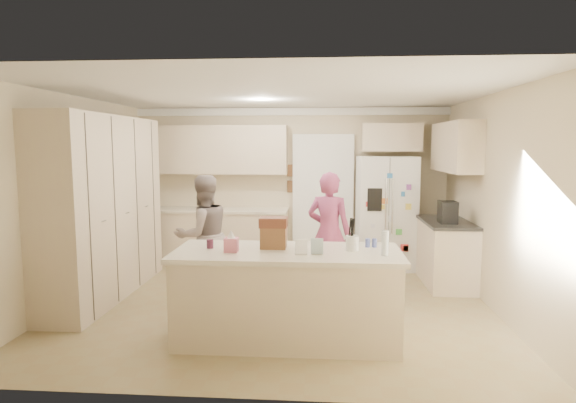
# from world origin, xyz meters

# --- Properties ---
(floor) EXTENTS (5.20, 4.60, 0.02)m
(floor) POSITION_xyz_m (0.00, 0.00, -0.01)
(floor) COLOR #8C784F
(floor) RESTS_ON ground
(ceiling) EXTENTS (5.20, 4.60, 0.02)m
(ceiling) POSITION_xyz_m (0.00, 0.00, 2.61)
(ceiling) COLOR white
(ceiling) RESTS_ON wall_back
(wall_back) EXTENTS (5.20, 0.02, 2.60)m
(wall_back) POSITION_xyz_m (0.00, 2.31, 1.30)
(wall_back) COLOR beige
(wall_back) RESTS_ON ground
(wall_front) EXTENTS (5.20, 0.02, 2.60)m
(wall_front) POSITION_xyz_m (0.00, -2.31, 1.30)
(wall_front) COLOR beige
(wall_front) RESTS_ON ground
(wall_left) EXTENTS (0.02, 4.60, 2.60)m
(wall_left) POSITION_xyz_m (-2.61, 0.00, 1.30)
(wall_left) COLOR beige
(wall_left) RESTS_ON ground
(wall_right) EXTENTS (0.02, 4.60, 2.60)m
(wall_right) POSITION_xyz_m (2.61, 0.00, 1.30)
(wall_right) COLOR beige
(wall_right) RESTS_ON ground
(crown_back) EXTENTS (5.20, 0.08, 0.12)m
(crown_back) POSITION_xyz_m (0.00, 2.26, 2.53)
(crown_back) COLOR white
(crown_back) RESTS_ON wall_back
(pantry_bank) EXTENTS (0.60, 2.60, 2.35)m
(pantry_bank) POSITION_xyz_m (-2.30, 0.20, 1.18)
(pantry_bank) COLOR beige
(pantry_bank) RESTS_ON floor
(back_base_cab) EXTENTS (2.20, 0.60, 0.88)m
(back_base_cab) POSITION_xyz_m (-1.15, 2.00, 0.44)
(back_base_cab) COLOR beige
(back_base_cab) RESTS_ON floor
(back_countertop) EXTENTS (2.24, 0.63, 0.04)m
(back_countertop) POSITION_xyz_m (-1.15, 1.99, 0.90)
(back_countertop) COLOR silver
(back_countertop) RESTS_ON back_base_cab
(back_upper_cab) EXTENTS (2.20, 0.35, 0.80)m
(back_upper_cab) POSITION_xyz_m (-1.15, 2.12, 1.90)
(back_upper_cab) COLOR beige
(back_upper_cab) RESTS_ON wall_back
(doorway_opening) EXTENTS (0.90, 0.06, 2.10)m
(doorway_opening) POSITION_xyz_m (0.55, 2.28, 1.05)
(doorway_opening) COLOR black
(doorway_opening) RESTS_ON floor
(doorway_casing) EXTENTS (1.02, 0.03, 2.22)m
(doorway_casing) POSITION_xyz_m (0.55, 2.24, 1.05)
(doorway_casing) COLOR white
(doorway_casing) RESTS_ON floor
(wall_frame_upper) EXTENTS (0.15, 0.02, 0.20)m
(wall_frame_upper) POSITION_xyz_m (0.02, 2.27, 1.55)
(wall_frame_upper) COLOR brown
(wall_frame_upper) RESTS_ON wall_back
(wall_frame_lower) EXTENTS (0.15, 0.02, 0.20)m
(wall_frame_lower) POSITION_xyz_m (0.02, 2.27, 1.28)
(wall_frame_lower) COLOR brown
(wall_frame_lower) RESTS_ON wall_back
(refrigerator) EXTENTS (0.93, 0.74, 1.80)m
(refrigerator) POSITION_xyz_m (1.56, 1.90, 0.90)
(refrigerator) COLOR white
(refrigerator) RESTS_ON floor
(fridge_seam) EXTENTS (0.02, 0.02, 1.78)m
(fridge_seam) POSITION_xyz_m (1.56, 1.55, 0.90)
(fridge_seam) COLOR gray
(fridge_seam) RESTS_ON refrigerator
(fridge_dispenser) EXTENTS (0.22, 0.03, 0.35)m
(fridge_dispenser) POSITION_xyz_m (1.34, 1.54, 1.15)
(fridge_dispenser) COLOR black
(fridge_dispenser) RESTS_ON refrigerator
(fridge_handle_l) EXTENTS (0.02, 0.02, 0.85)m
(fridge_handle_l) POSITION_xyz_m (1.51, 1.53, 1.05)
(fridge_handle_l) COLOR silver
(fridge_handle_l) RESTS_ON refrigerator
(fridge_handle_r) EXTENTS (0.02, 0.02, 0.85)m
(fridge_handle_r) POSITION_xyz_m (1.61, 1.53, 1.05)
(fridge_handle_r) COLOR silver
(fridge_handle_r) RESTS_ON refrigerator
(over_fridge_cab) EXTENTS (0.95, 0.35, 0.45)m
(over_fridge_cab) POSITION_xyz_m (1.65, 2.12, 2.10)
(over_fridge_cab) COLOR beige
(over_fridge_cab) RESTS_ON wall_back
(right_base_cab) EXTENTS (0.60, 1.20, 0.88)m
(right_base_cab) POSITION_xyz_m (2.30, 1.00, 0.44)
(right_base_cab) COLOR beige
(right_base_cab) RESTS_ON floor
(right_countertop) EXTENTS (0.63, 1.24, 0.04)m
(right_countertop) POSITION_xyz_m (2.29, 1.00, 0.90)
(right_countertop) COLOR #2D2B28
(right_countertop) RESTS_ON right_base_cab
(right_upper_cab) EXTENTS (0.35, 1.50, 0.70)m
(right_upper_cab) POSITION_xyz_m (2.43, 1.20, 1.95)
(right_upper_cab) COLOR beige
(right_upper_cab) RESTS_ON wall_right
(coffee_maker) EXTENTS (0.22, 0.28, 0.30)m
(coffee_maker) POSITION_xyz_m (2.25, 0.80, 1.07)
(coffee_maker) COLOR black
(coffee_maker) RESTS_ON right_countertop
(island_base) EXTENTS (2.20, 0.90, 0.88)m
(island_base) POSITION_xyz_m (0.20, -1.10, 0.44)
(island_base) COLOR beige
(island_base) RESTS_ON floor
(island_top) EXTENTS (2.28, 0.96, 0.05)m
(island_top) POSITION_xyz_m (0.20, -1.10, 0.90)
(island_top) COLOR silver
(island_top) RESTS_ON island_base
(utensil_crock) EXTENTS (0.13, 0.13, 0.15)m
(utensil_crock) POSITION_xyz_m (0.85, -1.05, 1.00)
(utensil_crock) COLOR white
(utensil_crock) RESTS_ON island_top
(tissue_box) EXTENTS (0.13, 0.13, 0.14)m
(tissue_box) POSITION_xyz_m (-0.35, -1.20, 1.00)
(tissue_box) COLOR #CB667F
(tissue_box) RESTS_ON island_top
(tissue_plume) EXTENTS (0.08, 0.08, 0.08)m
(tissue_plume) POSITION_xyz_m (-0.35, -1.20, 1.10)
(tissue_plume) COLOR white
(tissue_plume) RESTS_ON tissue_box
(dollhouse_body) EXTENTS (0.26, 0.18, 0.22)m
(dollhouse_body) POSITION_xyz_m (0.05, -1.00, 1.04)
(dollhouse_body) COLOR brown
(dollhouse_body) RESTS_ON island_top
(dollhouse_roof) EXTENTS (0.28, 0.20, 0.10)m
(dollhouse_roof) POSITION_xyz_m (0.05, -1.00, 1.20)
(dollhouse_roof) COLOR #592D1E
(dollhouse_roof) RESTS_ON dollhouse_body
(jam_jar) EXTENTS (0.07, 0.07, 0.09)m
(jam_jar) POSITION_xyz_m (-0.60, -1.05, 0.97)
(jam_jar) COLOR #59263F
(jam_jar) RESTS_ON island_top
(greeting_card_a) EXTENTS (0.12, 0.06, 0.16)m
(greeting_card_a) POSITION_xyz_m (0.35, -1.30, 1.01)
(greeting_card_a) COLOR white
(greeting_card_a) RESTS_ON island_top
(greeting_card_b) EXTENTS (0.12, 0.05, 0.16)m
(greeting_card_b) POSITION_xyz_m (0.50, -1.25, 1.01)
(greeting_card_b) COLOR silver
(greeting_card_b) RESTS_ON island_top
(water_bottle) EXTENTS (0.07, 0.07, 0.24)m
(water_bottle) POSITION_xyz_m (1.15, -1.25, 1.04)
(water_bottle) COLOR silver
(water_bottle) RESTS_ON island_top
(shaker_salt) EXTENTS (0.05, 0.05, 0.09)m
(shaker_salt) POSITION_xyz_m (1.02, -0.88, 0.97)
(shaker_salt) COLOR #404C94
(shaker_salt) RESTS_ON island_top
(shaker_pepper) EXTENTS (0.05, 0.05, 0.09)m
(shaker_pepper) POSITION_xyz_m (1.09, -0.88, 0.97)
(shaker_pepper) COLOR #404C94
(shaker_pepper) RESTS_ON island_top
(teen_boy) EXTENTS (0.98, 0.95, 1.59)m
(teen_boy) POSITION_xyz_m (-1.02, 0.30, 0.80)
(teen_boy) COLOR gray
(teen_boy) RESTS_ON floor
(teen_girl) EXTENTS (0.68, 0.55, 1.63)m
(teen_girl) POSITION_xyz_m (0.64, 0.50, 0.82)
(teen_girl) COLOR #A44065
(teen_girl) RESTS_ON floor
(fridge_magnets) EXTENTS (0.76, 0.02, 1.44)m
(fridge_magnets) POSITION_xyz_m (1.56, 1.54, 0.90)
(fridge_magnets) COLOR tan
(fridge_magnets) RESTS_ON refrigerator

